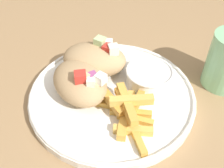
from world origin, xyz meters
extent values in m
cube|color=#9E7A51|center=(0.00, 0.00, 0.70)|extent=(1.56, 1.56, 0.04)
cylinder|color=#9E7A51|center=(-0.71, 0.71, 0.34)|extent=(0.06, 0.06, 0.68)
cylinder|color=white|center=(-0.02, -0.02, 0.73)|extent=(0.28, 0.28, 0.01)
torus|color=white|center=(-0.02, -0.02, 0.74)|extent=(0.28, 0.28, 0.01)
ellipsoid|color=tan|center=(-0.05, -0.06, 0.76)|extent=(0.12, 0.09, 0.05)
cube|color=#B7D693|center=(-0.03, -0.06, 0.78)|extent=(0.02, 0.02, 0.01)
cube|color=red|center=(-0.04, -0.07, 0.78)|extent=(0.02, 0.02, 0.02)
cube|color=white|center=(-0.02, -0.04, 0.78)|extent=(0.02, 0.02, 0.02)
cube|color=#A34C84|center=(-0.03, -0.05, 0.78)|extent=(0.01, 0.01, 0.01)
cube|color=silver|center=(-0.02, -0.06, 0.78)|extent=(0.02, 0.02, 0.01)
ellipsoid|color=tan|center=(-0.09, -0.01, 0.76)|extent=(0.14, 0.14, 0.05)
cube|color=#A34C84|center=(-0.08, 0.02, 0.78)|extent=(0.02, 0.02, 0.01)
cube|color=red|center=(-0.07, 0.01, 0.78)|extent=(0.02, 0.02, 0.02)
cube|color=#B7D693|center=(-0.09, 0.01, 0.79)|extent=(0.02, 0.02, 0.02)
cube|color=silver|center=(-0.06, 0.01, 0.79)|extent=(0.02, 0.02, 0.02)
cube|color=white|center=(-0.08, 0.02, 0.79)|extent=(0.02, 0.02, 0.01)
cube|color=#E5B251|center=(0.03, -0.02, 0.74)|extent=(0.06, 0.06, 0.01)
cube|color=gold|center=(0.00, -0.04, 0.74)|extent=(0.06, 0.04, 0.01)
cube|color=#E5B251|center=(0.06, -0.04, 0.74)|extent=(0.05, 0.05, 0.01)
cube|color=gold|center=(0.06, -0.04, 0.74)|extent=(0.08, 0.04, 0.01)
cube|color=gold|center=(0.04, -0.02, 0.74)|extent=(0.05, 0.05, 0.01)
cube|color=gold|center=(0.04, -0.04, 0.74)|extent=(0.06, 0.06, 0.01)
cube|color=gold|center=(0.05, -0.03, 0.74)|extent=(0.05, 0.04, 0.01)
cube|color=gold|center=(0.00, -0.04, 0.75)|extent=(0.08, 0.02, 0.01)
cube|color=gold|center=(0.03, -0.03, 0.76)|extent=(0.07, 0.03, 0.01)
cube|color=#E5B251|center=(0.03, -0.02, 0.76)|extent=(0.05, 0.06, 0.01)
cube|color=gold|center=(0.03, 0.00, 0.75)|extent=(0.04, 0.07, 0.01)
cube|color=gold|center=(0.03, -0.03, 0.76)|extent=(0.08, 0.04, 0.01)
cylinder|color=white|center=(0.00, 0.05, 0.75)|extent=(0.08, 0.08, 0.03)
cylinder|color=white|center=(0.00, 0.05, 0.76)|extent=(0.06, 0.06, 0.01)
torus|color=white|center=(0.00, 0.05, 0.76)|extent=(0.08, 0.08, 0.00)
camera|label=1|loc=(0.23, -0.21, 1.05)|focal=42.00mm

